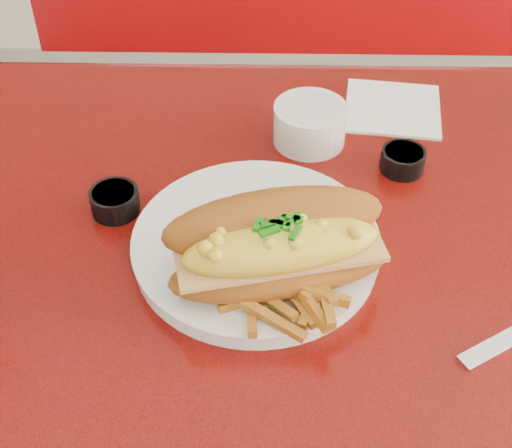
{
  "coord_description": "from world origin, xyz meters",
  "views": [
    {
      "loc": [
        -0.08,
        -0.5,
        1.3
      ],
      "look_at": [
        -0.09,
        0.02,
        0.81
      ],
      "focal_mm": 50.0,
      "sensor_mm": 36.0,
      "label": 1
    }
  ],
  "objects_px": {
    "sauce_cup_right": "(403,159)",
    "dinner_plate": "(256,245)",
    "fork": "(305,251)",
    "sauce_cup_left": "(115,200)",
    "gravy_ramekin": "(310,123)",
    "booth_bench_far": "(300,153)",
    "mac_hoagie": "(278,245)",
    "diner_table": "(330,360)"
  },
  "relations": [
    {
      "from": "booth_bench_far",
      "to": "sauce_cup_left",
      "type": "distance_m",
      "value": 0.92
    },
    {
      "from": "fork",
      "to": "mac_hoagie",
      "type": "bearing_deg",
      "value": 122.24
    },
    {
      "from": "booth_bench_far",
      "to": "sauce_cup_left",
      "type": "relative_size",
      "value": 20.9
    },
    {
      "from": "mac_hoagie",
      "to": "gravy_ramekin",
      "type": "relative_size",
      "value": 2.54
    },
    {
      "from": "sauce_cup_right",
      "to": "mac_hoagie",
      "type": "bearing_deg",
      "value": -128.09
    },
    {
      "from": "gravy_ramekin",
      "to": "sauce_cup_left",
      "type": "bearing_deg",
      "value": -148.6
    },
    {
      "from": "fork",
      "to": "diner_table",
      "type": "bearing_deg",
      "value": -111.14
    },
    {
      "from": "diner_table",
      "to": "booth_bench_far",
      "type": "distance_m",
      "value": 0.87
    },
    {
      "from": "gravy_ramekin",
      "to": "sauce_cup_left",
      "type": "distance_m",
      "value": 0.25
    },
    {
      "from": "diner_table",
      "to": "sauce_cup_right",
      "type": "distance_m",
      "value": 0.25
    },
    {
      "from": "fork",
      "to": "gravy_ramekin",
      "type": "xyz_separation_m",
      "value": [
        0.01,
        0.21,
        0.01
      ]
    },
    {
      "from": "sauce_cup_left",
      "to": "sauce_cup_right",
      "type": "xyz_separation_m",
      "value": [
        0.32,
        0.08,
        -0.0
      ]
    },
    {
      "from": "dinner_plate",
      "to": "fork",
      "type": "relative_size",
      "value": 1.82
    },
    {
      "from": "gravy_ramekin",
      "to": "booth_bench_far",
      "type": "bearing_deg",
      "value": 87.49
    },
    {
      "from": "booth_bench_far",
      "to": "gravy_ramekin",
      "type": "height_order",
      "value": "booth_bench_far"
    },
    {
      "from": "dinner_plate",
      "to": "sauce_cup_right",
      "type": "xyz_separation_m",
      "value": [
        0.17,
        0.14,
        0.0
      ]
    },
    {
      "from": "gravy_ramekin",
      "to": "sauce_cup_right",
      "type": "xyz_separation_m",
      "value": [
        0.11,
        -0.05,
        -0.01
      ]
    },
    {
      "from": "sauce_cup_left",
      "to": "fork",
      "type": "bearing_deg",
      "value": -20.57
    },
    {
      "from": "mac_hoagie",
      "to": "sauce_cup_right",
      "type": "height_order",
      "value": "mac_hoagie"
    },
    {
      "from": "diner_table",
      "to": "mac_hoagie",
      "type": "bearing_deg",
      "value": -156.16
    },
    {
      "from": "diner_table",
      "to": "sauce_cup_left",
      "type": "distance_m",
      "value": 0.31
    },
    {
      "from": "dinner_plate",
      "to": "mac_hoagie",
      "type": "xyz_separation_m",
      "value": [
        0.02,
        -0.05,
        0.05
      ]
    },
    {
      "from": "gravy_ramekin",
      "to": "sauce_cup_right",
      "type": "relative_size",
      "value": 1.64
    },
    {
      "from": "sauce_cup_right",
      "to": "dinner_plate",
      "type": "bearing_deg",
      "value": -140.23
    },
    {
      "from": "dinner_plate",
      "to": "diner_table",
      "type": "bearing_deg",
      "value": -11.59
    },
    {
      "from": "diner_table",
      "to": "booth_bench_far",
      "type": "height_order",
      "value": "booth_bench_far"
    },
    {
      "from": "dinner_plate",
      "to": "sauce_cup_right",
      "type": "height_order",
      "value": "sauce_cup_right"
    },
    {
      "from": "mac_hoagie",
      "to": "gravy_ramekin",
      "type": "distance_m",
      "value": 0.25
    },
    {
      "from": "sauce_cup_left",
      "to": "dinner_plate",
      "type": "bearing_deg",
      "value": -21.68
    },
    {
      "from": "sauce_cup_left",
      "to": "sauce_cup_right",
      "type": "relative_size",
      "value": 1.04
    },
    {
      "from": "diner_table",
      "to": "dinner_plate",
      "type": "bearing_deg",
      "value": 168.41
    },
    {
      "from": "diner_table",
      "to": "mac_hoagie",
      "type": "height_order",
      "value": "mac_hoagie"
    },
    {
      "from": "fork",
      "to": "booth_bench_far",
      "type": "bearing_deg",
      "value": -19.51
    },
    {
      "from": "diner_table",
      "to": "booth_bench_far",
      "type": "relative_size",
      "value": 1.03
    },
    {
      "from": "booth_bench_far",
      "to": "gravy_ramekin",
      "type": "distance_m",
      "value": 0.79
    },
    {
      "from": "diner_table",
      "to": "sauce_cup_left",
      "type": "height_order",
      "value": "sauce_cup_left"
    },
    {
      "from": "diner_table",
      "to": "booth_bench_far",
      "type": "bearing_deg",
      "value": 90.0
    },
    {
      "from": "fork",
      "to": "sauce_cup_left",
      "type": "xyz_separation_m",
      "value": [
        -0.2,
        0.08,
        -0.0
      ]
    },
    {
      "from": "diner_table",
      "to": "dinner_plate",
      "type": "xyz_separation_m",
      "value": [
        -0.09,
        0.02,
        0.17
      ]
    },
    {
      "from": "sauce_cup_right",
      "to": "diner_table",
      "type": "bearing_deg",
      "value": -117.05
    },
    {
      "from": "booth_bench_far",
      "to": "fork",
      "type": "xyz_separation_m",
      "value": [
        -0.04,
        -0.81,
        0.5
      ]
    },
    {
      "from": "booth_bench_far",
      "to": "mac_hoagie",
      "type": "xyz_separation_m",
      "value": [
        -0.07,
        -0.84,
        0.54
      ]
    }
  ]
}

